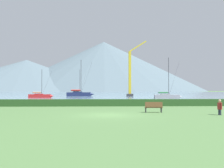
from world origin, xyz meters
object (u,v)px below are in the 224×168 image
sailboat_slip_5 (79,94)px  sailboat_slip_6 (79,93)px  sailboat_slip_2 (40,96)px  person_seated_viewer (220,106)px  dock_crane (130,76)px  sailboat_slip_3 (167,96)px  park_bench_near_path (154,107)px

sailboat_slip_5 → sailboat_slip_6: size_ratio=1.14×
sailboat_slip_2 → person_seated_viewer: sailboat_slip_2 is taller
dock_crane → sailboat_slip_3: bearing=-73.5°
sailboat_slip_3 → sailboat_slip_5: size_ratio=0.81×
sailboat_slip_6 → person_seated_viewer: (19.30, -85.01, 0.06)m
sailboat_slip_6 → dock_crane: dock_crane is taller
sailboat_slip_5 → park_bench_near_path: (12.20, -61.25, -0.24)m
sailboat_slip_5 → person_seated_viewer: 65.85m
sailboat_slip_5 → park_bench_near_path: size_ratio=7.73×
park_bench_near_path → sailboat_slip_3: bearing=76.9°
sailboat_slip_2 → park_bench_near_path: bearing=-65.0°
sailboat_slip_2 → dock_crane: dock_crane is taller
sailboat_slip_5 → dock_crane: (16.72, -3.92, 5.62)m
person_seated_viewer → park_bench_near_path: bearing=146.8°
sailboat_slip_3 → sailboat_slip_5: 34.06m
sailboat_slip_2 → dock_crane: 29.24m
park_bench_near_path → person_seated_viewer: person_seated_viewer is taller
person_seated_viewer → sailboat_slip_3: bearing=73.7°
sailboat_slip_5 → person_seated_viewer: bearing=-71.2°
person_seated_viewer → sailboat_slip_6: bearing=95.3°
sailboat_slip_3 → sailboat_slip_5: (-23.01, 25.11, 0.20)m
sailboat_slip_3 → sailboat_slip_6: 52.92m
sailboat_slip_6 → park_bench_near_path: sailboat_slip_6 is taller
sailboat_slip_2 → sailboat_slip_3: 32.73m
park_bench_near_path → sailboat_slip_6: bearing=103.5°
park_bench_near_path → dock_crane: bearing=89.1°
sailboat_slip_6 → dock_crane: bearing=-46.6°
sailboat_slip_6 → person_seated_viewer: 87.17m
sailboat_slip_3 → person_seated_viewer: 38.95m
sailboat_slip_3 → sailboat_slip_6: (-25.24, 46.52, 0.06)m
sailboat_slip_5 → park_bench_near_path: 62.46m
sailboat_slip_2 → sailboat_slip_5: size_ratio=0.62×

